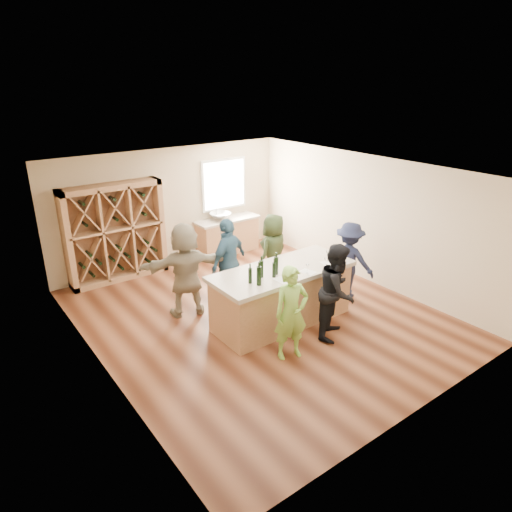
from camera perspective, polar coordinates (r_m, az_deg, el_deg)
floor at (r=8.99m, az=0.25°, el=-7.65°), size 6.00×7.00×0.10m
ceiling at (r=7.97m, az=0.28°, el=10.82°), size 6.00×7.00×0.10m
wall_back at (r=11.28m, az=-10.68°, el=6.14°), size 6.00×0.10×2.80m
wall_front at (r=6.18m, az=20.64°, el=-8.42°), size 6.00×0.10×2.80m
wall_left at (r=7.12m, az=-19.84°, el=-4.21°), size 0.10×7.00×2.80m
wall_right at (r=10.39m, az=13.89°, el=4.55°), size 0.10×7.00×2.80m
window_frame at (r=11.83m, az=-4.05°, el=8.94°), size 1.30×0.06×1.30m
window_pane at (r=11.80m, az=-3.96°, el=8.91°), size 1.18×0.01×1.18m
wine_rack at (r=10.57m, az=-17.16°, el=2.78°), size 2.20×0.45×2.20m
back_counter_base at (r=11.93m, az=-3.58°, el=2.45°), size 1.60×0.58×0.86m
back_counter_top at (r=11.78m, az=-3.63°, el=4.56°), size 1.70×0.62×0.06m
sink at (r=11.64m, az=-4.48°, el=4.96°), size 0.54×0.54×0.19m
faucet at (r=11.77m, az=-4.96°, el=5.43°), size 0.02×0.02×0.30m
tasting_counter_base at (r=8.54m, az=3.25°, el=-5.18°), size 2.60×1.00×1.00m
tasting_counter_top at (r=8.31m, az=3.33°, el=-1.85°), size 2.72×1.12×0.08m
wine_bottle_a at (r=7.67m, az=-0.74°, el=-2.47°), size 0.07×0.07×0.27m
wine_bottle_b at (r=7.58m, az=0.37°, el=-2.50°), size 0.11×0.11×0.33m
wine_bottle_c at (r=7.88m, az=0.67°, el=-1.61°), size 0.10×0.10×0.31m
wine_bottle_d at (r=7.90m, az=2.27°, el=-1.76°), size 0.07×0.07×0.27m
wine_bottle_e at (r=8.00m, az=2.53°, el=-1.20°), size 0.08×0.08×0.33m
wine_glass_a at (r=7.81m, az=3.72°, el=-2.48°), size 0.08×0.08×0.16m
wine_glass_b at (r=8.10m, az=6.44°, el=-1.66°), size 0.07×0.07×0.16m
wine_glass_c at (r=8.40m, az=8.73°, el=-0.86°), size 0.08×0.08×0.18m
wine_glass_e at (r=8.71m, az=8.93°, el=0.04°), size 0.09×0.09×0.20m
tasting_menu_a at (r=7.84m, az=3.34°, el=-3.01°), size 0.23×0.31×0.00m
tasting_menu_b at (r=8.20m, az=6.49°, el=-1.98°), size 0.25×0.31×0.00m
tasting_menu_c at (r=8.60m, az=9.06°, el=-0.97°), size 0.28×0.34×0.00m
person_near_left at (r=7.39m, az=4.42°, el=-7.12°), size 0.68×0.57×1.60m
person_near_right at (r=8.06m, az=10.12°, el=-4.34°), size 0.96×0.83×1.73m
person_server at (r=9.55m, az=11.53°, el=-0.55°), size 0.86×1.15×1.62m
person_far_mid at (r=9.09m, az=-3.44°, el=-0.70°), size 1.17×0.89×1.79m
person_far_right at (r=9.76m, az=2.18°, el=0.52°), size 0.93×0.74×1.66m
person_far_left at (r=8.74m, az=-8.78°, el=-1.70°), size 1.82×1.11×1.85m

